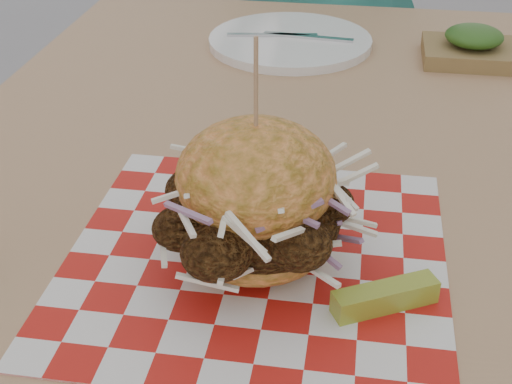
% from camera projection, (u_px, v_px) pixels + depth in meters
% --- Properties ---
extents(patio_table, '(0.80, 1.20, 0.75)m').
position_uv_depth(patio_table, '(256.00, 200.00, 0.92)').
color(patio_table, tan).
rests_on(patio_table, ground).
extents(patio_chair, '(0.51, 0.51, 0.95)m').
position_uv_depth(patio_chair, '(307.00, 37.00, 1.80)').
color(patio_chair, tan).
rests_on(patio_chair, ground).
extents(paper_liner, '(0.36, 0.36, 0.00)m').
position_uv_depth(paper_liner, '(256.00, 257.00, 0.68)').
color(paper_liner, red).
rests_on(paper_liner, patio_table).
extents(sandwich, '(0.19, 0.19, 0.22)m').
position_uv_depth(sandwich, '(256.00, 203.00, 0.65)').
color(sandwich, '#F09244').
rests_on(sandwich, paper_liner).
extents(pickle_spear, '(0.09, 0.06, 0.02)m').
position_uv_depth(pickle_spear, '(385.00, 297.00, 0.62)').
color(pickle_spear, '#99A931').
rests_on(pickle_spear, paper_liner).
extents(place_setting, '(0.27, 0.27, 0.02)m').
position_uv_depth(place_setting, '(290.00, 41.00, 1.18)').
color(place_setting, white).
rests_on(place_setting, patio_table).
extents(kraft_tray, '(0.15, 0.12, 0.06)m').
position_uv_depth(kraft_tray, '(472.00, 47.00, 1.12)').
color(kraft_tray, olive).
rests_on(kraft_tray, patio_table).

